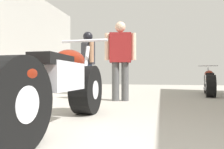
# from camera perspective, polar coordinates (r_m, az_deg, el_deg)

# --- Properties ---
(ground_plane) EXTENTS (16.73, 16.73, 0.00)m
(ground_plane) POSITION_cam_1_polar(r_m,az_deg,el_deg) (3.82, 6.36, -7.93)
(ground_plane) COLOR #A8A399
(motorcycle_maroon_cruiser) EXTENTS (0.62, 2.08, 0.97)m
(motorcycle_maroon_cruiser) POSITION_cam_1_polar(r_m,az_deg,el_deg) (2.09, -14.10, -3.23)
(motorcycle_maroon_cruiser) COLOR black
(motorcycle_maroon_cruiser) RESTS_ON ground_plane
(motorcycle_black_naked) EXTENTS (0.56, 1.73, 0.81)m
(motorcycle_black_naked) POSITION_cam_1_polar(r_m,az_deg,el_deg) (5.97, 25.04, -2.00)
(motorcycle_black_naked) COLOR black
(motorcycle_black_naked) RESTS_ON ground_plane
(mechanic_in_blue) EXTENTS (0.65, 0.31, 1.60)m
(mechanic_in_blue) POSITION_cam_1_polar(r_m,az_deg,el_deg) (4.24, 2.28, 5.08)
(mechanic_in_blue) COLOR #4C4C4C
(mechanic_in_blue) RESTS_ON ground_plane
(mechanic_with_helmet) EXTENTS (0.52, 0.58, 1.71)m
(mechanic_with_helmet) POSITION_cam_1_polar(r_m,az_deg,el_deg) (5.77, -6.61, 4.83)
(mechanic_with_helmet) COLOR #384766
(mechanic_with_helmet) RESTS_ON ground_plane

